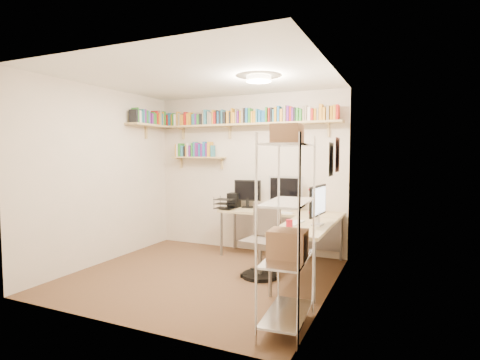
# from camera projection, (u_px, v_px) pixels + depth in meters

# --- Properties ---
(ground) EXTENTS (3.20, 3.20, 0.00)m
(ground) POSITION_uv_depth(u_px,v_px,m) (201.00, 276.00, 4.78)
(ground) COLOR #492F1F
(ground) RESTS_ON ground
(room_shell) EXTENTS (3.24, 3.04, 2.52)m
(room_shell) POSITION_uv_depth(u_px,v_px,m) (201.00, 155.00, 4.67)
(room_shell) COLOR beige
(room_shell) RESTS_ON ground
(wall_shelves) EXTENTS (3.12, 1.09, 0.80)m
(wall_shelves) POSITION_uv_depth(u_px,v_px,m) (218.00, 125.00, 5.99)
(wall_shelves) COLOR tan
(wall_shelves) RESTS_ON ground
(corner_desk) EXTENTS (1.88, 1.84, 1.22)m
(corner_desk) POSITION_uv_depth(u_px,v_px,m) (278.00, 214.00, 5.33)
(corner_desk) COLOR #D4BE8A
(corner_desk) RESTS_ON ground
(office_chair) EXTENTS (0.48, 0.49, 0.92)m
(office_chair) POSITION_uv_depth(u_px,v_px,m) (262.00, 246.00, 4.76)
(office_chair) COLOR black
(office_chair) RESTS_ON ground
(wire_rack) EXTENTS (0.42, 0.77, 1.81)m
(wire_rack) POSITION_uv_depth(u_px,v_px,m) (288.00, 217.00, 3.27)
(wire_rack) COLOR silver
(wire_rack) RESTS_ON ground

